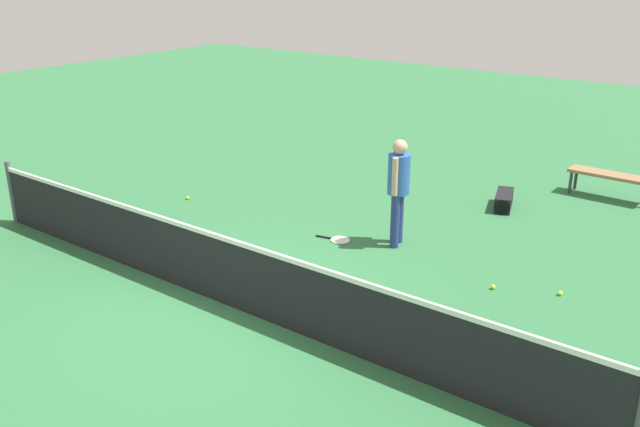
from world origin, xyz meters
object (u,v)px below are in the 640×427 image
tennis_ball_midcourt (560,293)px  courtside_bench (611,177)px  tennis_racket_near_player (339,240)px  tennis_ball_near_player (188,198)px  tennis_ball_by_net (493,287)px  tennis_ball_baseline (474,338)px  equipment_bag (504,201)px  player_near_side (398,184)px

tennis_ball_midcourt → courtside_bench: (0.62, -4.46, 0.38)m
tennis_ball_midcourt → courtside_bench: bearing=-82.1°
tennis_racket_near_player → courtside_bench: 5.52m
tennis_ball_near_player → courtside_bench: bearing=-142.5°
tennis_ball_by_net → tennis_racket_near_player: bearing=-2.7°
tennis_ball_near_player → tennis_ball_baseline: size_ratio=1.00×
tennis_ball_midcourt → tennis_ball_by_net: bearing=24.7°
tennis_ball_by_net → courtside_bench: courtside_bench is taller
tennis_ball_near_player → equipment_bag: bearing=-147.8°
tennis_racket_near_player → equipment_bag: bearing=-116.7°
player_near_side → tennis_ball_by_net: 2.18m
tennis_ball_near_player → equipment_bag: equipment_bag is taller
courtside_bench → tennis_ball_near_player: bearing=37.5°
tennis_ball_midcourt → tennis_ball_near_player: bearing=2.8°
tennis_ball_by_net → player_near_side: bearing=-16.3°
tennis_racket_near_player → tennis_ball_near_player: 3.39m
tennis_ball_midcourt → tennis_ball_baseline: bearing=76.3°
tennis_ball_near_player → courtside_bench: 7.88m
tennis_racket_near_player → tennis_ball_near_player: tennis_ball_near_player is taller
tennis_racket_near_player → tennis_ball_by_net: tennis_ball_by_net is taller
tennis_ball_near_player → tennis_ball_baseline: (-6.44, 1.42, 0.00)m
tennis_ball_midcourt → equipment_bag: (1.97, -2.76, 0.11)m
tennis_ball_by_net → equipment_bag: equipment_bag is taller
tennis_racket_near_player → tennis_ball_baseline: bearing=153.6°
tennis_racket_near_player → tennis_ball_baseline: (-3.05, 1.51, 0.02)m
tennis_ball_baseline → courtside_bench: courtside_bench is taller
player_near_side → equipment_bag: player_near_side is taller
tennis_ball_near_player → tennis_ball_midcourt: same height
tennis_ball_by_net → equipment_bag: (1.17, -3.12, 0.11)m
equipment_bag → tennis_racket_near_player: bearing=63.3°
tennis_ball_by_net → tennis_ball_near_player: bearing=-0.3°
tennis_ball_near_player → tennis_ball_midcourt: (-6.87, -0.33, 0.00)m
tennis_ball_near_player → tennis_ball_by_net: size_ratio=1.00×
tennis_ball_near_player → tennis_ball_midcourt: 6.87m
tennis_ball_near_player → equipment_bag: 5.79m
player_near_side → courtside_bench: player_near_side is taller
tennis_ball_by_net → tennis_ball_baseline: size_ratio=1.00×
courtside_bench → equipment_bag: size_ratio=1.78×
tennis_ball_by_net → tennis_ball_midcourt: bearing=-155.3°
player_near_side → tennis_ball_near_player: (4.20, 0.51, -0.98)m
tennis_ball_near_player → tennis_ball_by_net: (-6.07, 0.04, 0.00)m
tennis_racket_near_player → tennis_ball_near_player: size_ratio=9.17×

